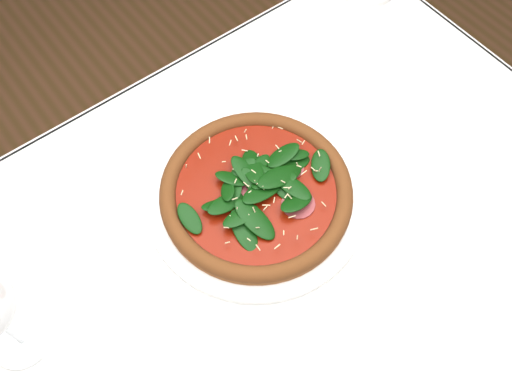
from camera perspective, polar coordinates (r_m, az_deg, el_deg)
ground at (r=1.59m, az=0.04°, el=-17.10°), size 6.00×6.00×0.00m
dining_table at (r=0.96m, az=0.07°, el=-8.75°), size 1.21×0.81×0.75m
plate at (r=0.91m, az=0.02°, el=-0.48°), size 0.35×0.35×0.02m
pizza at (r=0.89m, az=0.02°, el=0.16°), size 0.39×0.39×0.04m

